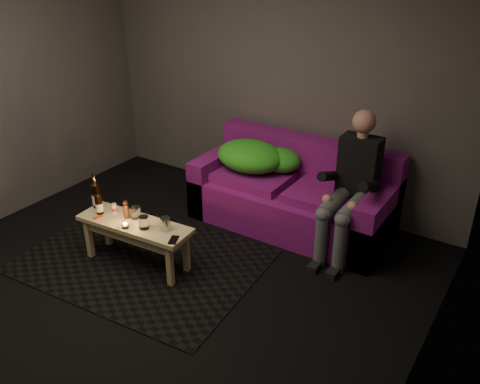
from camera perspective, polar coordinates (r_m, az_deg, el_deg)
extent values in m
plane|color=black|center=(4.03, -12.73, -12.38)|extent=(4.50, 4.50, 0.00)
plane|color=#504E51|center=(5.09, 4.14, 12.94)|extent=(4.00, 0.00, 4.00)
plane|color=#504E51|center=(2.43, 19.51, -4.40)|extent=(0.00, 4.50, 4.50)
cube|color=black|center=(4.50, -10.89, -7.54)|extent=(2.10, 1.59, 0.01)
cube|color=#6C0F74|center=(4.88, 5.76, -1.66)|extent=(1.86, 0.84, 0.39)
cube|color=#6C0F74|center=(4.97, 7.68, 3.88)|extent=(1.86, 0.21, 0.41)
cube|color=#6C0F74|center=(5.23, -2.34, 1.60)|extent=(0.19, 0.84, 0.58)
cube|color=#6C0F74|center=(4.57, 15.16, -3.28)|extent=(0.19, 0.84, 0.58)
cube|color=#6C0F74|center=(4.91, 1.59, 1.69)|extent=(0.70, 0.56, 0.09)
cube|color=#6C0F74|center=(4.59, 9.93, -0.56)|extent=(0.70, 0.56, 0.09)
ellipsoid|color=#198E1C|center=(4.91, 1.16, 4.06)|extent=(0.67, 0.52, 0.28)
ellipsoid|color=#198E1C|center=(4.90, 4.56, 3.60)|extent=(0.41, 0.34, 0.22)
ellipsoid|color=#198E1C|center=(5.12, -0.14, 4.26)|extent=(0.30, 0.24, 0.15)
cube|color=black|center=(4.47, 13.25, 2.95)|extent=(0.34, 0.21, 0.51)
sphere|color=tan|center=(4.33, 13.78, 7.69)|extent=(0.20, 0.20, 0.20)
cylinder|color=#43474C|center=(4.36, 10.51, -1.20)|extent=(0.13, 0.47, 0.13)
cylinder|color=#43474C|center=(4.31, 12.55, -1.76)|extent=(0.13, 0.47, 0.13)
cylinder|color=#43474C|center=(4.30, 9.04, -5.40)|extent=(0.10, 0.10, 0.48)
cylinder|color=#43474C|center=(4.25, 11.10, -6.01)|extent=(0.10, 0.10, 0.48)
cube|color=black|center=(4.37, 8.53, -8.06)|extent=(0.08, 0.21, 0.06)
cube|color=black|center=(4.32, 10.56, -8.70)|extent=(0.08, 0.21, 0.06)
cube|color=tan|center=(4.27, -11.78, -3.55)|extent=(1.02, 0.39, 0.04)
cube|color=tan|center=(4.30, -11.70, -4.28)|extent=(0.89, 0.31, 0.09)
cube|color=tan|center=(4.56, -16.59, -5.02)|extent=(0.05, 0.05, 0.37)
cube|color=tan|center=(4.70, -14.69, -3.79)|extent=(0.05, 0.05, 0.37)
cube|color=tan|center=(4.07, -7.87, -8.23)|extent=(0.05, 0.05, 0.37)
cube|color=tan|center=(4.22, -6.06, -6.72)|extent=(0.05, 0.05, 0.37)
cylinder|color=black|center=(4.53, -15.83, -0.43)|extent=(0.08, 0.08, 0.21)
cylinder|color=white|center=(4.54, -15.78, -0.78)|extent=(0.08, 0.08, 0.09)
cone|color=black|center=(4.48, -16.02, 0.97)|extent=(0.08, 0.08, 0.03)
cylinder|color=black|center=(4.46, -16.07, 1.36)|extent=(0.03, 0.03, 0.10)
cylinder|color=black|center=(4.42, -15.55, -1.36)|extent=(0.06, 0.06, 0.17)
cylinder|color=white|center=(4.43, -15.51, -1.65)|extent=(0.06, 0.06, 0.07)
cone|color=black|center=(4.38, -15.70, -0.21)|extent=(0.06, 0.06, 0.03)
cylinder|color=black|center=(4.37, -15.75, 0.10)|extent=(0.02, 0.02, 0.08)
cylinder|color=silver|center=(4.42, -13.94, -1.77)|extent=(0.05, 0.05, 0.08)
cylinder|color=black|center=(4.31, -12.66, -2.13)|extent=(0.05, 0.05, 0.12)
cylinder|color=white|center=(4.30, -11.65, -2.28)|extent=(0.10, 0.10, 0.10)
cylinder|color=white|center=(4.18, -12.75, -3.65)|extent=(0.06, 0.06, 0.05)
sphere|color=orange|center=(4.18, -12.77, -3.51)|extent=(0.02, 0.02, 0.02)
cylinder|color=white|center=(4.13, -10.74, -3.39)|extent=(0.10, 0.10, 0.10)
cylinder|color=#ABADB2|center=(4.08, -8.38, -3.56)|extent=(0.10, 0.10, 0.11)
cube|color=black|center=(3.96, -7.46, -5.35)|extent=(0.11, 0.14, 0.01)
cube|color=red|center=(4.39, -15.65, -2.76)|extent=(0.04, 0.08, 0.01)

